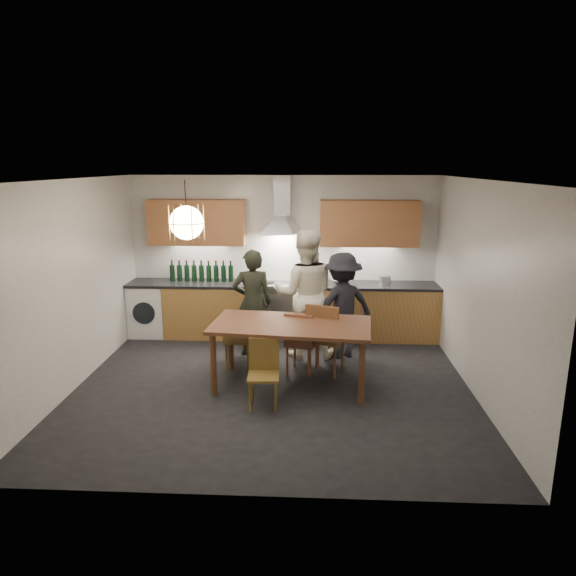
{
  "coord_description": "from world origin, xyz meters",
  "views": [
    {
      "loc": [
        0.5,
        -6.09,
        2.78
      ],
      "look_at": [
        0.17,
        0.4,
        1.2
      ],
      "focal_mm": 32.0,
      "sensor_mm": 36.0,
      "label": 1
    }
  ],
  "objects_px": {
    "person_left": "(253,303)",
    "mixing_bowl": "(342,282)",
    "chair_front": "(264,368)",
    "person_right": "(342,305)",
    "person_mid": "(305,294)",
    "dining_table": "(291,331)",
    "chair_back_left": "(238,336)",
    "stock_pot": "(385,280)",
    "wine_bottles": "(201,271)"
  },
  "relations": [
    {
      "from": "chair_front",
      "to": "mixing_bowl",
      "type": "distance_m",
      "value": 2.71
    },
    {
      "from": "stock_pot",
      "to": "wine_bottles",
      "type": "bearing_deg",
      "value": 178.91
    },
    {
      "from": "wine_bottles",
      "to": "stock_pot",
      "type": "bearing_deg",
      "value": -1.09
    },
    {
      "from": "chair_back_left",
      "to": "mixing_bowl",
      "type": "bearing_deg",
      "value": -132.77
    },
    {
      "from": "chair_back_left",
      "to": "person_left",
      "type": "height_order",
      "value": "person_left"
    },
    {
      "from": "person_left",
      "to": "mixing_bowl",
      "type": "height_order",
      "value": "person_left"
    },
    {
      "from": "mixing_bowl",
      "to": "stock_pot",
      "type": "relative_size",
      "value": 1.76
    },
    {
      "from": "chair_front",
      "to": "stock_pot",
      "type": "relative_size",
      "value": 4.31
    },
    {
      "from": "person_right",
      "to": "stock_pot",
      "type": "bearing_deg",
      "value": -154.37
    },
    {
      "from": "person_left",
      "to": "person_mid",
      "type": "distance_m",
      "value": 0.78
    },
    {
      "from": "dining_table",
      "to": "wine_bottles",
      "type": "xyz_separation_m",
      "value": [
        -1.55,
        2.0,
        0.33
      ]
    },
    {
      "from": "person_right",
      "to": "mixing_bowl",
      "type": "distance_m",
      "value": 0.84
    },
    {
      "from": "person_left",
      "to": "stock_pot",
      "type": "relative_size",
      "value": 8.59
    },
    {
      "from": "person_mid",
      "to": "person_left",
      "type": "bearing_deg",
      "value": -2.72
    },
    {
      "from": "chair_back_left",
      "to": "stock_pot",
      "type": "relative_size",
      "value": 4.48
    },
    {
      "from": "dining_table",
      "to": "chair_back_left",
      "type": "xyz_separation_m",
      "value": [
        -0.75,
        0.52,
        -0.26
      ]
    },
    {
      "from": "stock_pot",
      "to": "wine_bottles",
      "type": "xyz_separation_m",
      "value": [
        -2.97,
        0.06,
        0.11
      ]
    },
    {
      "from": "person_mid",
      "to": "chair_back_left",
      "type": "bearing_deg",
      "value": 30.93
    },
    {
      "from": "dining_table",
      "to": "chair_front",
      "type": "relative_size",
      "value": 2.6
    },
    {
      "from": "person_left",
      "to": "chair_back_left",
      "type": "bearing_deg",
      "value": 67.74
    },
    {
      "from": "wine_bottles",
      "to": "mixing_bowl",
      "type": "bearing_deg",
      "value": -2.19
    },
    {
      "from": "person_left",
      "to": "wine_bottles",
      "type": "height_order",
      "value": "person_left"
    },
    {
      "from": "person_left",
      "to": "dining_table",
      "type": "bearing_deg",
      "value": 110.22
    },
    {
      "from": "dining_table",
      "to": "stock_pot",
      "type": "xyz_separation_m",
      "value": [
        1.42,
        1.94,
        0.23
      ]
    },
    {
      "from": "chair_front",
      "to": "wine_bottles",
      "type": "height_order",
      "value": "wine_bottles"
    },
    {
      "from": "stock_pot",
      "to": "person_mid",
      "type": "bearing_deg",
      "value": -145.81
    },
    {
      "from": "wine_bottles",
      "to": "person_left",
      "type": "bearing_deg",
      "value": -43.57
    },
    {
      "from": "person_left",
      "to": "wine_bottles",
      "type": "bearing_deg",
      "value": -52.43
    },
    {
      "from": "mixing_bowl",
      "to": "person_left",
      "type": "bearing_deg",
      "value": -149.01
    },
    {
      "from": "chair_back_left",
      "to": "person_mid",
      "type": "distance_m",
      "value": 1.17
    },
    {
      "from": "chair_front",
      "to": "person_left",
      "type": "distance_m",
      "value": 1.71
    },
    {
      "from": "mixing_bowl",
      "to": "wine_bottles",
      "type": "bearing_deg",
      "value": 177.81
    },
    {
      "from": "person_mid",
      "to": "stock_pot",
      "type": "relative_size",
      "value": 10.2
    },
    {
      "from": "chair_front",
      "to": "person_right",
      "type": "xyz_separation_m",
      "value": [
        0.99,
        1.63,
        0.32
      ]
    },
    {
      "from": "stock_pot",
      "to": "dining_table",
      "type": "bearing_deg",
      "value": -126.12
    },
    {
      "from": "chair_front",
      "to": "wine_bottles",
      "type": "bearing_deg",
      "value": 114.09
    },
    {
      "from": "person_mid",
      "to": "wine_bottles",
      "type": "bearing_deg",
      "value": -29.35
    },
    {
      "from": "chair_back_left",
      "to": "person_mid",
      "type": "height_order",
      "value": "person_mid"
    },
    {
      "from": "dining_table",
      "to": "wine_bottles",
      "type": "relative_size",
      "value": 1.97
    },
    {
      "from": "person_mid",
      "to": "person_right",
      "type": "bearing_deg",
      "value": 178.99
    },
    {
      "from": "person_mid",
      "to": "wine_bottles",
      "type": "distance_m",
      "value": 1.94
    },
    {
      "from": "chair_back_left",
      "to": "person_left",
      "type": "distance_m",
      "value": 0.68
    },
    {
      "from": "chair_back_left",
      "to": "stock_pot",
      "type": "bearing_deg",
      "value": -142.71
    },
    {
      "from": "dining_table",
      "to": "person_mid",
      "type": "xyz_separation_m",
      "value": [
        0.15,
        1.08,
        0.2
      ]
    },
    {
      "from": "wine_bottles",
      "to": "dining_table",
      "type": "bearing_deg",
      "value": -52.13
    },
    {
      "from": "chair_front",
      "to": "mixing_bowl",
      "type": "bearing_deg",
      "value": 65.11
    },
    {
      "from": "chair_back_left",
      "to": "chair_front",
      "type": "xyz_separation_m",
      "value": [
        0.46,
        -1.06,
        -0.02
      ]
    },
    {
      "from": "chair_back_left",
      "to": "person_right",
      "type": "relative_size",
      "value": 0.53
    },
    {
      "from": "person_mid",
      "to": "wine_bottles",
      "type": "xyz_separation_m",
      "value": [
        -1.71,
        0.92,
        0.13
      ]
    },
    {
      "from": "chair_back_left",
      "to": "stock_pot",
      "type": "xyz_separation_m",
      "value": [
        2.17,
        1.43,
        0.49
      ]
    }
  ]
}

